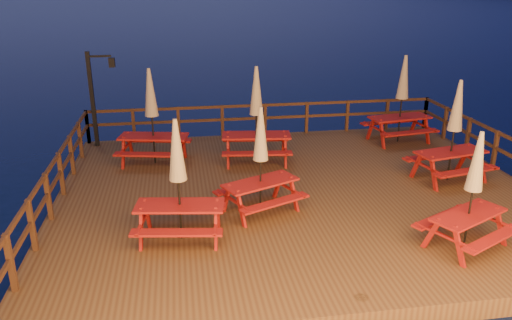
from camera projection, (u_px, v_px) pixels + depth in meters
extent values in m
plane|color=black|center=(297.00, 204.00, 12.85)|extent=(500.00, 500.00, 0.00)
cube|color=#4E3119|center=(298.00, 197.00, 12.78)|extent=(12.00, 10.00, 0.40)
cylinder|color=#362611|center=(99.00, 165.00, 16.40)|extent=(0.24, 0.24, 1.40)
cylinder|color=#362611|center=(266.00, 156.00, 17.22)|extent=(0.24, 0.24, 1.40)
cylinder|color=#362611|center=(418.00, 148.00, 18.04)|extent=(0.24, 0.24, 1.40)
cube|color=#362611|center=(265.00, 105.00, 16.85)|extent=(11.70, 0.06, 0.09)
cube|color=#362611|center=(265.00, 118.00, 17.00)|extent=(11.70, 0.06, 0.09)
cube|color=#362611|center=(125.00, 125.00, 16.33)|extent=(0.10, 0.10, 1.10)
cube|color=#362611|center=(265.00, 119.00, 17.02)|extent=(0.10, 0.10, 1.10)
cube|color=#362611|center=(395.00, 114.00, 17.71)|extent=(0.10, 0.10, 1.10)
cube|color=#362611|center=(52.00, 164.00, 11.49)|extent=(0.06, 9.70, 0.09)
cube|color=#362611|center=(55.00, 182.00, 11.64)|extent=(0.06, 9.70, 0.09)
cube|color=#362611|center=(3.00, 276.00, 8.06)|extent=(0.10, 0.10, 1.10)
cube|color=#362611|center=(55.00, 184.00, 11.66)|extent=(0.10, 0.10, 1.10)
cube|color=#362611|center=(83.00, 136.00, 15.26)|extent=(0.10, 0.10, 1.10)
cube|color=#362611|center=(511.00, 156.00, 13.37)|extent=(0.06, 9.70, 0.09)
cube|color=#362611|center=(511.00, 158.00, 13.38)|extent=(0.10, 0.10, 1.10)
cube|color=#362611|center=(439.00, 120.00, 16.98)|extent=(0.10, 0.10, 1.10)
cube|color=black|center=(92.00, 100.00, 15.60)|extent=(0.12, 0.12, 3.00)
cube|color=black|center=(99.00, 56.00, 15.19)|extent=(0.70, 0.06, 0.06)
cube|color=black|center=(112.00, 62.00, 15.31)|extent=(0.18, 0.18, 0.28)
sphere|color=#E9AA5D|center=(112.00, 62.00, 15.31)|extent=(0.14, 0.14, 0.14)
cube|color=maroon|center=(400.00, 117.00, 16.23)|extent=(2.07, 1.04, 0.05)
cube|color=maroon|center=(388.00, 122.00, 16.93)|extent=(2.00, 0.59, 0.05)
cube|color=maroon|center=(410.00, 133.00, 15.75)|extent=(2.00, 0.59, 0.05)
cube|color=maroon|center=(371.00, 129.00, 16.47)|extent=(0.08, 0.12, 0.82)
cube|color=maroon|center=(382.00, 135.00, 15.81)|extent=(0.08, 0.12, 0.82)
cube|color=maroon|center=(414.00, 124.00, 16.92)|extent=(0.08, 0.12, 0.82)
cube|color=maroon|center=(427.00, 130.00, 16.27)|extent=(0.08, 0.12, 0.82)
cylinder|color=black|center=(402.00, 101.00, 16.04)|extent=(0.05, 0.05, 2.75)
cone|color=#9D8E61|center=(404.00, 77.00, 15.78)|extent=(0.40, 0.40, 1.37)
sphere|color=black|center=(406.00, 57.00, 15.56)|extent=(0.08, 0.08, 0.08)
cube|color=maroon|center=(256.00, 135.00, 14.39)|extent=(2.04, 0.99, 0.05)
cube|color=maroon|center=(255.00, 139.00, 15.12)|extent=(1.99, 0.54, 0.05)
cube|color=maroon|center=(257.00, 153.00, 13.89)|extent=(1.99, 0.54, 0.05)
cube|color=maroon|center=(228.00, 145.00, 14.84)|extent=(0.08, 0.12, 0.82)
cube|color=maroon|center=(228.00, 153.00, 14.17)|extent=(0.08, 0.12, 0.82)
cube|color=maroon|center=(283.00, 144.00, 14.90)|extent=(0.08, 0.12, 0.82)
cube|color=maroon|center=(285.00, 152.00, 14.23)|extent=(0.08, 0.12, 0.82)
cylinder|color=black|center=(256.00, 117.00, 14.21)|extent=(0.05, 0.05, 2.73)
cone|color=#9D8E61|center=(256.00, 91.00, 13.94)|extent=(0.39, 0.39, 1.36)
sphere|color=black|center=(256.00, 68.00, 13.73)|extent=(0.08, 0.08, 0.08)
cube|color=maroon|center=(469.00, 215.00, 9.83)|extent=(1.80, 1.34, 0.05)
cube|color=maroon|center=(442.00, 217.00, 10.35)|extent=(1.63, 0.98, 0.05)
cube|color=maroon|center=(493.00, 239.00, 9.49)|extent=(1.63, 0.98, 0.05)
cube|color=maroon|center=(431.00, 234.00, 9.80)|extent=(0.09, 0.11, 0.70)
cube|color=maroon|center=(459.00, 247.00, 9.33)|extent=(0.09, 0.11, 0.70)
cube|color=maroon|center=(472.00, 216.00, 10.56)|extent=(0.09, 0.11, 0.70)
cube|color=maroon|center=(500.00, 227.00, 10.09)|extent=(0.09, 0.11, 0.70)
cylinder|color=black|center=(472.00, 193.00, 9.66)|extent=(0.04, 0.04, 2.34)
cone|color=#9D8E61|center=(477.00, 161.00, 9.44)|extent=(0.34, 0.34, 1.17)
sphere|color=black|center=(482.00, 134.00, 9.25)|extent=(0.07, 0.07, 0.07)
cube|color=maroon|center=(180.00, 206.00, 10.12)|extent=(1.87, 0.95, 0.05)
cube|color=maroon|center=(184.00, 206.00, 10.78)|extent=(1.81, 0.54, 0.05)
cube|color=maroon|center=(176.00, 233.00, 9.66)|extent=(1.81, 0.54, 0.05)
cube|color=maroon|center=(147.00, 215.00, 10.55)|extent=(0.07, 0.11, 0.75)
cube|color=maroon|center=(141.00, 230.00, 9.93)|extent=(0.07, 0.11, 0.75)
cube|color=maroon|center=(218.00, 215.00, 10.56)|extent=(0.07, 0.11, 0.75)
cube|color=maroon|center=(216.00, 229.00, 9.95)|extent=(0.07, 0.11, 0.75)
cylinder|color=black|center=(178.00, 183.00, 9.95)|extent=(0.04, 0.04, 2.49)
cone|color=#9D8E61|center=(177.00, 150.00, 9.71)|extent=(0.36, 0.36, 1.24)
sphere|color=black|center=(175.00, 121.00, 9.51)|extent=(0.07, 0.07, 0.07)
cube|color=maroon|center=(451.00, 152.00, 13.11)|extent=(1.99, 1.10, 0.05)
cube|color=maroon|center=(434.00, 156.00, 13.77)|extent=(1.90, 0.67, 0.05)
cube|color=maroon|center=(467.00, 171.00, 12.67)|extent=(1.90, 0.67, 0.05)
cube|color=maroon|center=(416.00, 165.00, 13.29)|extent=(0.08, 0.12, 0.78)
cube|color=maroon|center=(434.00, 174.00, 12.68)|extent=(0.08, 0.12, 0.78)
cube|color=maroon|center=(463.00, 158.00, 13.81)|extent=(0.08, 0.12, 0.78)
cube|color=maroon|center=(482.00, 167.00, 13.20)|extent=(0.08, 0.12, 0.78)
cylinder|color=black|center=(454.00, 133.00, 12.93)|extent=(0.05, 0.05, 2.62)
cone|color=#9D8E61|center=(458.00, 105.00, 12.68)|extent=(0.38, 0.38, 1.31)
sphere|color=black|center=(461.00, 82.00, 12.47)|extent=(0.07, 0.07, 0.07)
cube|color=maroon|center=(153.00, 136.00, 14.33)|extent=(2.05, 1.13, 0.05)
cube|color=maroon|center=(159.00, 140.00, 15.04)|extent=(1.96, 0.68, 0.05)
cube|color=maroon|center=(149.00, 155.00, 13.83)|extent=(1.96, 0.68, 0.05)
cube|color=maroon|center=(130.00, 145.00, 14.83)|extent=(0.08, 0.12, 0.81)
cube|color=maroon|center=(123.00, 153.00, 14.17)|extent=(0.08, 0.12, 0.81)
cube|color=maroon|center=(184.00, 146.00, 14.76)|extent=(0.08, 0.12, 0.81)
cube|color=maroon|center=(180.00, 154.00, 14.10)|extent=(0.08, 0.12, 0.81)
cylinder|color=black|center=(152.00, 118.00, 14.14)|extent=(0.05, 0.05, 2.69)
cone|color=#9D8E61|center=(150.00, 92.00, 13.88)|extent=(0.39, 0.39, 1.34)
sphere|color=black|center=(148.00, 70.00, 13.67)|extent=(0.08, 0.08, 0.08)
cube|color=maroon|center=(260.00, 182.00, 11.33)|extent=(1.86, 1.33, 0.05)
cube|color=maroon|center=(247.00, 186.00, 11.88)|extent=(1.69, 0.96, 0.05)
cube|color=maroon|center=(275.00, 203.00, 10.98)|extent=(1.69, 0.96, 0.05)
cube|color=maroon|center=(226.00, 199.00, 11.33)|extent=(0.09, 0.11, 0.72)
cube|color=maroon|center=(241.00, 209.00, 10.83)|extent=(0.09, 0.11, 0.72)
cube|color=maroon|center=(278.00, 186.00, 12.07)|extent=(0.09, 0.11, 0.72)
cube|color=maroon|center=(294.00, 194.00, 11.58)|extent=(0.09, 0.11, 0.72)
cylinder|color=black|center=(261.00, 163.00, 11.16)|extent=(0.04, 0.04, 2.41)
cone|color=#9D8E61|center=(261.00, 134.00, 10.93)|extent=(0.35, 0.35, 1.20)
sphere|color=black|center=(261.00, 109.00, 10.74)|extent=(0.07, 0.07, 0.07)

